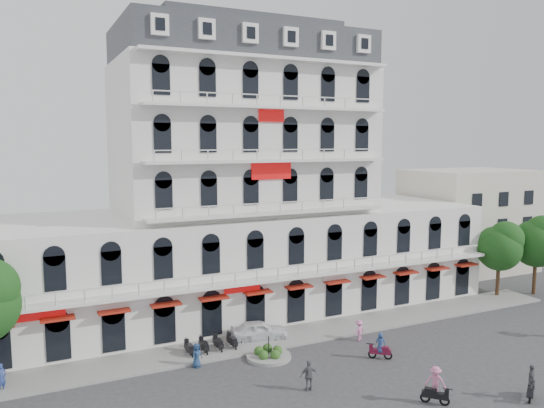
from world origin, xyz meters
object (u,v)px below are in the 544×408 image
(parked_car, at_px, (259,330))
(rider_northeast, at_px, (531,382))
(rider_center, at_px, (435,384))
(rider_east, at_px, (380,346))

(parked_car, relative_size, rider_northeast, 2.04)
(parked_car, height_order, rider_center, rider_center)
(parked_car, distance_m, rider_northeast, 19.06)
(rider_center, bearing_deg, rider_northeast, 26.74)
(rider_east, bearing_deg, rider_northeast, 154.91)
(rider_east, xyz_separation_m, rider_northeast, (4.49, -8.72, 0.15))
(parked_car, bearing_deg, rider_center, -146.01)
(rider_center, bearing_deg, parked_car, 157.41)
(rider_northeast, bearing_deg, parked_car, -90.31)
(parked_car, distance_m, rider_east, 9.41)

